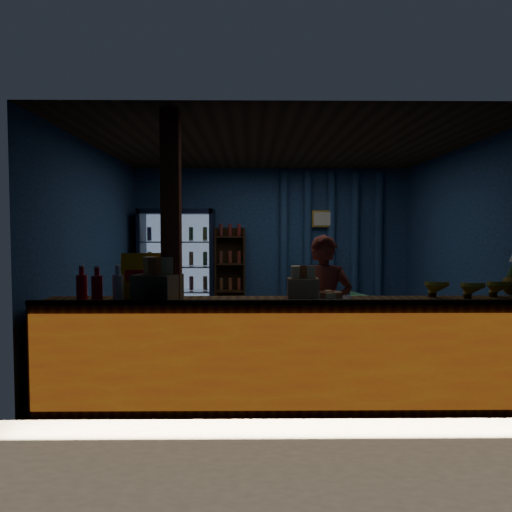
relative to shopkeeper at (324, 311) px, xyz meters
The scene contains 17 objects.
ground 1.59m from the shopkeeper, 105.25° to the left, with size 4.60×4.60×0.00m, color #515154.
room_walls 1.61m from the shopkeeper, 105.25° to the left, with size 4.60×4.60×4.60m.
counter 0.73m from the shopkeeper, 123.07° to the right, with size 4.40×0.57×0.99m.
support_post 1.62m from the shopkeeper, 158.64° to the right, with size 0.16×0.16×2.60m, color maroon.
beverage_cooler 3.79m from the shopkeeper, 120.43° to the left, with size 1.20×0.62×1.90m.
bottle_shelf 3.57m from the shopkeeper, 107.41° to the left, with size 0.50×0.28×1.60m.
curtain_folds 3.58m from the shopkeeper, 79.71° to the left, with size 1.74×0.14×2.50m.
framed_picture 3.61m from the shopkeeper, 82.01° to the left, with size 0.36×0.04×0.28m.
shopkeeper is the anchor object (origin of this frame).
green_chair 2.72m from the shopkeeper, 75.32° to the left, with size 0.65×0.67×0.61m, color #60C17B.
side_table 2.80m from the shopkeeper, 91.42° to the left, with size 0.58×0.45×0.59m.
yellow_sign 1.73m from the shopkeeper, 167.47° to the right, with size 0.52×0.20×0.40m.
soda_bottles 2.15m from the shopkeeper, 164.40° to the right, with size 0.41×0.17×0.31m.
snack_box_left 1.69m from the shopkeeper, 157.70° to the right, with size 0.44×0.40×0.38m.
snack_box_centre 0.58m from the shopkeeper, 120.85° to the right, with size 0.29×0.24×0.29m.
pastry_tray 0.55m from the shopkeeper, 93.42° to the right, with size 0.40×0.40×0.07m.
banana_bunches 1.33m from the shopkeeper, 20.31° to the right, with size 0.81×0.31×0.18m.
Camera 1 is at (-0.36, -6.24, 1.56)m, focal length 35.00 mm.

